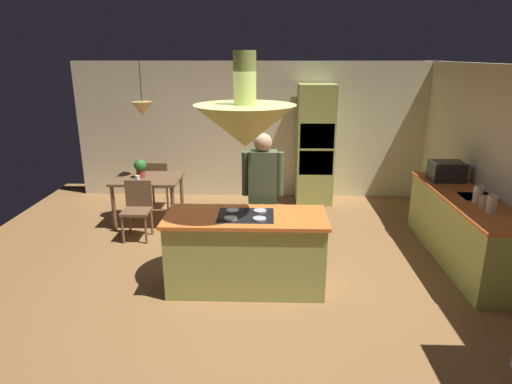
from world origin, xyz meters
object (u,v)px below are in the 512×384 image
Objects in this scene: chair_facing_island at (137,206)px; potted_plant_on_table at (140,167)px; canister_flour at (492,204)px; canister_sugar at (484,202)px; cup_on_table at (138,178)px; canister_tea at (478,195)px; dining_table at (148,184)px; microwave_on_counter at (447,171)px; kitchen_island at (246,251)px; chair_by_back_wall at (158,182)px; oven_tower at (315,145)px; person_at_island at (263,190)px.

potted_plant_on_table is (-0.11, 0.65, 0.42)m from chair_facing_island.
canister_sugar is (0.00, 0.18, -0.03)m from canister_flour.
canister_tea is at bearing -16.26° from cup_on_table.
canister_sugar is (4.54, -1.74, 0.32)m from dining_table.
canister_sugar reaches higher than dining_table.
canister_flour reaches higher than dining_table.
potted_plant_on_table is 5.03m from canister_flour.
cup_on_table is 4.66m from microwave_on_counter.
dining_table is at bearing 90.00° from chair_facing_island.
kitchen_island is 4.04× the size of microwave_on_counter.
potted_plant_on_table is at bearing 173.16° from microwave_on_counter.
chair_facing_island and chair_by_back_wall have the same top height.
microwave_on_counter reaches higher than canister_sugar.
canister_flour reaches higher than kitchen_island.
oven_tower is at bearing 25.05° from cup_on_table.
kitchen_island is 1.76× the size of dining_table.
microwave_on_counter is (0.00, 1.37, 0.04)m from canister_flour.
chair_by_back_wall is (0.00, 0.65, -0.15)m from dining_table.
oven_tower is at bearing 22.21° from dining_table.
microwave_on_counter reaches higher than potted_plant_on_table.
person_at_island is 2.00× the size of chair_by_back_wall.
dining_table is 1.21× the size of chair_facing_island.
oven_tower reaches higher than chair_by_back_wall.
kitchen_island is 2.24m from chair_facing_island.
person_at_island is at bearing 173.40° from canister_sugar.
canister_tea is at bearing -57.28° from oven_tower.
microwave_on_counter reaches higher than dining_table.
cup_on_table is (-1.98, 1.23, -0.20)m from person_at_island.
canister_sugar is (4.54, -1.10, 0.48)m from chair_facing_island.
oven_tower is 2.74m from person_at_island.
kitchen_island is 2.14× the size of chair_facing_island.
dining_table is 2.30× the size of microwave_on_counter.
kitchen_island is 0.86× the size of oven_tower.
kitchen_island reaches higher than chair_facing_island.
canister_tea reaches higher than dining_table.
canister_sugar is at bearing -58.93° from oven_tower.
cup_on_table is (-1.80, 1.89, 0.35)m from kitchen_island.
canister_flour reaches higher than canister_sugar.
chair_facing_island is 4.10× the size of canister_tea.
oven_tower is 3.21m from cup_on_table.
oven_tower is at bearing 71.26° from kitchen_island.
chair_by_back_wall is at bearing 150.49° from canister_flour.
oven_tower is 2.43m from microwave_on_counter.
microwave_on_counter is at bearing 90.00° from canister_tea.
canister_sugar is (2.84, 0.36, 0.52)m from kitchen_island.
oven_tower is 2.05× the size of dining_table.
cup_on_table is 0.62× the size of canister_sugar.
dining_table is 4.87m from canister_sugar.
dining_table is 0.66m from chair_facing_island.
potted_plant_on_table is 0.65× the size of microwave_on_counter.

